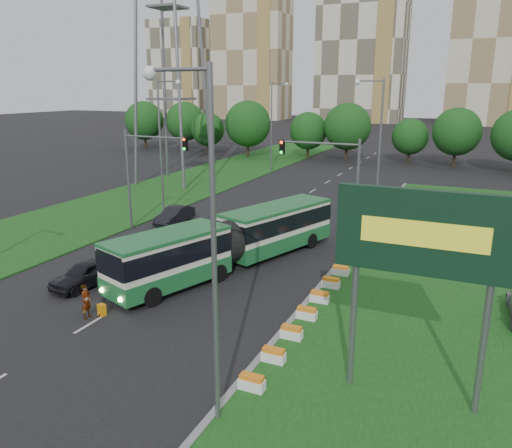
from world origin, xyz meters
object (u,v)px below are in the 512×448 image
at_px(car_left_near, 86,274).
at_px(car_left_far, 175,215).
at_px(traffic_mast_left, 144,165).
at_px(pedestrian, 86,301).
at_px(shopping_trolley, 102,310).
at_px(articulated_bus, 229,240).
at_px(traffic_mast_median, 334,177).
at_px(billboard, 423,242).

height_order(car_left_near, car_left_far, car_left_near).
relative_size(traffic_mast_left, pedestrian, 4.44).
bearing_deg(shopping_trolley, pedestrian, -120.00).
bearing_deg(car_left_far, articulated_bus, -40.30).
relative_size(traffic_mast_median, traffic_mast_left, 1.00).
distance_m(articulated_bus, pedestrian, 10.27).
height_order(billboard, pedestrian, billboard).
distance_m(traffic_mast_left, car_left_far, 5.43).
distance_m(billboard, car_left_far, 28.59).
distance_m(traffic_mast_left, car_left_near, 12.71).
xyz_separation_m(billboard, pedestrian, (-15.84, 0.49, -5.26)).
bearing_deg(pedestrian, car_left_near, 34.67).
distance_m(articulated_bus, car_left_near, 8.98).
bearing_deg(pedestrian, traffic_mast_median, -36.18).
relative_size(car_left_near, car_left_far, 1.00).
bearing_deg(shopping_trolley, car_left_near, 158.34).
height_order(car_left_near, pedestrian, pedestrian).
bearing_deg(billboard, articulated_bus, 141.16).
height_order(pedestrian, shopping_trolley, pedestrian).
distance_m(car_left_near, car_left_far, 14.25).
relative_size(billboard, shopping_trolley, 12.81).
bearing_deg(traffic_mast_left, shopping_trolley, -62.52).
distance_m(traffic_mast_left, articulated_bus, 11.60).
relative_size(articulated_bus, car_left_far, 3.98).
height_order(billboard, car_left_near, billboard).
relative_size(traffic_mast_median, shopping_trolley, 12.81).
height_order(articulated_bus, car_left_far, articulated_bus).
height_order(articulated_bus, car_left_near, articulated_bus).
bearing_deg(traffic_mast_left, billboard, -33.55).
height_order(traffic_mast_left, car_left_far, traffic_mast_left).
relative_size(articulated_bus, car_left_near, 3.98).
xyz_separation_m(car_left_near, pedestrian, (3.01, -3.29, 0.14)).
bearing_deg(articulated_bus, car_left_near, -114.26).
bearing_deg(articulated_bus, billboard, -19.34).
bearing_deg(traffic_mast_left, car_left_near, -71.42).
distance_m(traffic_mast_median, shopping_trolley, 17.70).
relative_size(billboard, pedestrian, 4.44).
xyz_separation_m(traffic_mast_median, traffic_mast_left, (-15.16, -1.00, 0.00)).
relative_size(traffic_mast_median, car_left_far, 1.81).
relative_size(car_left_far, shopping_trolley, 7.10).
bearing_deg(car_left_far, car_left_near, -78.94).
bearing_deg(pedestrian, billboard, -99.60).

